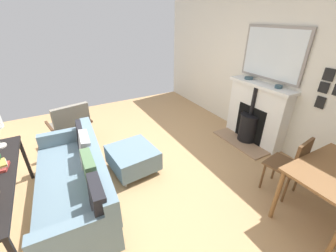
{
  "coord_description": "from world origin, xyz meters",
  "views": [
    {
      "loc": [
        0.78,
        2.72,
        2.2
      ],
      "look_at": [
        -0.57,
        0.29,
        0.75
      ],
      "focal_mm": 22.91,
      "sensor_mm": 36.0,
      "label": 1
    }
  ],
  "objects_px": {
    "sofa": "(77,181)",
    "ottoman": "(133,157)",
    "dining_chair_near_fireplace": "(292,163)",
    "mantel_bowl_far": "(279,86)",
    "fireplace": "(254,116)",
    "mantel_bowl_near": "(249,78)",
    "armchair_accent": "(71,123)"
  },
  "relations": [
    {
      "from": "sofa",
      "to": "dining_chair_near_fireplace",
      "type": "xyz_separation_m",
      "value": [
        -2.46,
        1.18,
        0.15
      ]
    },
    {
      "from": "armchair_accent",
      "to": "mantel_bowl_far",
      "type": "bearing_deg",
      "value": 150.9
    },
    {
      "from": "dining_chair_near_fireplace",
      "to": "sofa",
      "type": "bearing_deg",
      "value": -25.6
    },
    {
      "from": "mantel_bowl_near",
      "to": "mantel_bowl_far",
      "type": "distance_m",
      "value": 0.63
    },
    {
      "from": "fireplace",
      "to": "ottoman",
      "type": "bearing_deg",
      "value": -5.63
    },
    {
      "from": "mantel_bowl_far",
      "to": "dining_chair_near_fireplace",
      "type": "relative_size",
      "value": 0.14
    },
    {
      "from": "sofa",
      "to": "armchair_accent",
      "type": "xyz_separation_m",
      "value": [
        -0.12,
        -1.48,
        0.12
      ]
    },
    {
      "from": "fireplace",
      "to": "sofa",
      "type": "bearing_deg",
      "value": 1.1
    },
    {
      "from": "mantel_bowl_near",
      "to": "sofa",
      "type": "relative_size",
      "value": 0.08
    },
    {
      "from": "fireplace",
      "to": "mantel_bowl_near",
      "type": "height_order",
      "value": "mantel_bowl_near"
    },
    {
      "from": "sofa",
      "to": "ottoman",
      "type": "bearing_deg",
      "value": -160.67
    },
    {
      "from": "mantel_bowl_far",
      "to": "fireplace",
      "type": "bearing_deg",
      "value": -82.1
    },
    {
      "from": "sofa",
      "to": "ottoman",
      "type": "xyz_separation_m",
      "value": [
        -0.83,
        -0.29,
        -0.12
      ]
    },
    {
      "from": "ottoman",
      "to": "dining_chair_near_fireplace",
      "type": "relative_size",
      "value": 0.86
    },
    {
      "from": "mantel_bowl_far",
      "to": "sofa",
      "type": "bearing_deg",
      "value": -4.36
    },
    {
      "from": "fireplace",
      "to": "sofa",
      "type": "distance_m",
      "value": 3.19
    },
    {
      "from": "mantel_bowl_near",
      "to": "ottoman",
      "type": "bearing_deg",
      "value": 2.11
    },
    {
      "from": "mantel_bowl_near",
      "to": "dining_chair_near_fireplace",
      "type": "distance_m",
      "value": 1.85
    },
    {
      "from": "fireplace",
      "to": "mantel_bowl_far",
      "type": "xyz_separation_m",
      "value": [
        -0.04,
        0.31,
        0.65
      ]
    },
    {
      "from": "fireplace",
      "to": "armchair_accent",
      "type": "relative_size",
      "value": 1.45
    },
    {
      "from": "armchair_accent",
      "to": "dining_chair_near_fireplace",
      "type": "distance_m",
      "value": 3.54
    },
    {
      "from": "sofa",
      "to": "armchair_accent",
      "type": "bearing_deg",
      "value": -94.82
    },
    {
      "from": "mantel_bowl_near",
      "to": "armchair_accent",
      "type": "height_order",
      "value": "mantel_bowl_near"
    },
    {
      "from": "ottoman",
      "to": "mantel_bowl_near",
      "type": "bearing_deg",
      "value": -177.89
    },
    {
      "from": "sofa",
      "to": "mantel_bowl_far",
      "type": "bearing_deg",
      "value": 175.64
    },
    {
      "from": "mantel_bowl_far",
      "to": "ottoman",
      "type": "distance_m",
      "value": 2.62
    },
    {
      "from": "mantel_bowl_far",
      "to": "ottoman",
      "type": "bearing_deg",
      "value": -12.7
    },
    {
      "from": "mantel_bowl_far",
      "to": "sofa",
      "type": "distance_m",
      "value": 3.33
    },
    {
      "from": "fireplace",
      "to": "armchair_accent",
      "type": "xyz_separation_m",
      "value": [
        3.06,
        -1.42,
        -0.03
      ]
    },
    {
      "from": "armchair_accent",
      "to": "mantel_bowl_near",
      "type": "bearing_deg",
      "value": 160.48
    },
    {
      "from": "fireplace",
      "to": "mantel_bowl_near",
      "type": "bearing_deg",
      "value": -97.6
    },
    {
      "from": "sofa",
      "to": "ottoman",
      "type": "relative_size",
      "value": 2.61
    }
  ]
}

